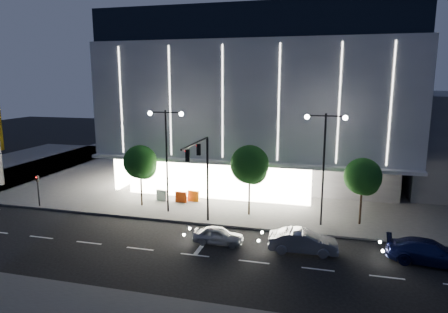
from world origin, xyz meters
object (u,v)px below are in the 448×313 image
Objects in this scene: street_lamp_west at (166,146)px; barrier_a at (181,197)px; barrier_c at (193,196)px; ped_signal_far at (38,187)px; car_lead at (218,235)px; street_lamp_east at (324,153)px; tree_left at (141,164)px; tree_mid at (250,167)px; traffic_mast at (202,166)px; tree_right at (363,179)px; car_third at (429,252)px; barrier_b at (162,195)px; car_second at (303,242)px.

street_lamp_west is 5.99m from barrier_a.
street_lamp_west is 8.18× the size of barrier_c.
ped_signal_far is 2.73× the size of barrier_a.
street_lamp_west reaches higher than barrier_a.
car_lead is (6.00, -5.28, -5.34)m from street_lamp_west.
barrier_c is at bearing 164.05° from street_lamp_east.
ped_signal_far is 12.95m from barrier_a.
tree_left reaches higher than barrier_c.
street_lamp_west is 1.46× the size of tree_mid.
tree_right is at bearing 17.02° from traffic_mast.
tree_right reaches higher than car_lead.
tree_right is at bearing -0.00° from tree_mid.
car_lead is at bearing -50.67° from barrier_a.
tree_mid is 1.12× the size of tree_right.
car_third is 22.99m from barrier_b.
barrier_b is (-13.77, 8.11, -0.11)m from car_second.
street_lamp_east is 10.26m from car_lead.
tree_left is at bearing 161.06° from street_lamp_west.
tree_right reaches higher than barrier_a.
street_lamp_west is 8.18× the size of barrier_b.
barrier_c is (-2.83, 6.04, -4.38)m from traffic_mast.
street_lamp_east reaches higher than car_lead.
street_lamp_west is at bearing 180.00° from street_lamp_east.
barrier_a is (-15.87, 1.76, -3.23)m from tree_right.
street_lamp_west is at bearing -171.74° from tree_mid.
ped_signal_far is at bearing -146.71° from barrier_b.
car_lead is at bearing -35.05° from tree_left.
tree_mid is 7.38m from car_lead.
traffic_mast is 4.82m from tree_mid.
barrier_a is at bearing 75.05° from car_third.
street_lamp_east is at bearing 3.44° from ped_signal_far.
traffic_mast reaches higher than tree_right.
tree_right is 1.20× the size of car_second.
street_lamp_west is 21.04m from car_third.
tree_left reaches higher than ped_signal_far.
car_second is at bearing -101.69° from street_lamp_east.
tree_right reaches higher than car_third.
tree_left is (-15.97, 1.02, -1.92)m from street_lamp_east.
car_second is (14.90, -6.22, -3.27)m from tree_left.
car_third is (19.80, -4.85, -5.21)m from street_lamp_west.
street_lamp_west is 1.00× the size of street_lamp_east.
car_second reaches higher than car_lead.
street_lamp_west is 12.76m from ped_signal_far.
car_third is (15.80, -2.19, -4.28)m from traffic_mast.
street_lamp_west reaches higher than tree_mid.
street_lamp_east is 8.18× the size of barrier_c.
tree_left is at bearing 176.35° from street_lamp_east.
car_second is at bearing -32.34° from barrier_c.
barrier_c is (-5.86, 2.36, -3.68)m from tree_mid.
street_lamp_east is 1.95× the size of car_second.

